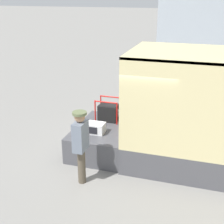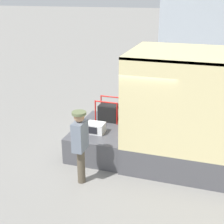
# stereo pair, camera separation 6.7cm
# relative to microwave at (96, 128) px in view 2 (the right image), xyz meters

# --- Properties ---
(ground_plane) EXTENTS (160.00, 160.00, 0.00)m
(ground_plane) POSITION_rel_microwave_xyz_m (0.84, 0.42, -0.82)
(ground_plane) COLOR gray
(tailgate_deck) EXTENTS (1.51, 2.17, 0.69)m
(tailgate_deck) POSITION_rel_microwave_xyz_m (0.08, 0.42, -0.48)
(tailgate_deck) COLOR #4C4C51
(tailgate_deck) RESTS_ON ground
(microwave) EXTENTS (0.47, 0.36, 0.27)m
(microwave) POSITION_rel_microwave_xyz_m (0.00, 0.00, 0.00)
(microwave) COLOR white
(microwave) RESTS_ON tailgate_deck
(portable_generator) EXTENTS (0.68, 0.52, 0.65)m
(portable_generator) POSITION_rel_microwave_xyz_m (0.08, 0.93, 0.11)
(portable_generator) COLOR black
(portable_generator) RESTS_ON tailgate_deck
(worker_person) EXTENTS (0.32, 0.44, 1.76)m
(worker_person) POSITION_rel_microwave_xyz_m (0.12, -1.28, 0.26)
(worker_person) COLOR brown
(worker_person) RESTS_ON ground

